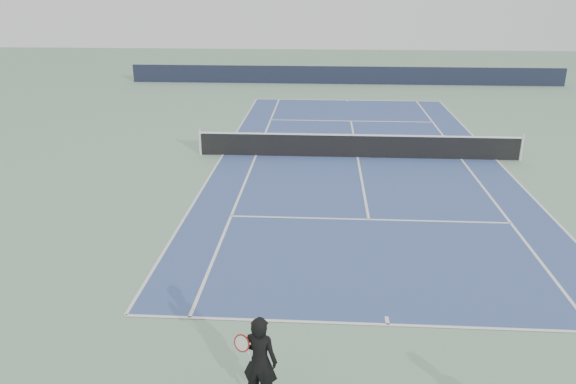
{
  "coord_description": "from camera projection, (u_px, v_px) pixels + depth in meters",
  "views": [
    {
      "loc": [
        -1.41,
        -21.8,
        6.55
      ],
      "look_at": [
        -2.35,
        -7.14,
        1.1
      ],
      "focal_mm": 35.0,
      "sensor_mm": 36.0,
      "label": 1
    }
  ],
  "objects": [
    {
      "name": "ground",
      "position": [
        358.0,
        157.0,
        22.59
      ],
      "size": [
        80.0,
        80.0,
        0.0
      ],
      "primitive_type": "plane",
      "color": "gray"
    },
    {
      "name": "court_surface",
      "position": [
        358.0,
        157.0,
        22.59
      ],
      "size": [
        10.97,
        23.77,
        0.01
      ],
      "primitive_type": "cube",
      "color": "#384F86",
      "rests_on": "ground"
    },
    {
      "name": "tennis_net",
      "position": [
        358.0,
        145.0,
        22.42
      ],
      "size": [
        12.9,
        0.1,
        1.07
      ],
      "color": "silver",
      "rests_on": "ground"
    },
    {
      "name": "windscreen_far",
      "position": [
        345.0,
        75.0,
        39.12
      ],
      "size": [
        30.0,
        0.25,
        1.2
      ],
      "primitive_type": "cube",
      "color": "black",
      "rests_on": "ground"
    },
    {
      "name": "tennis_player",
      "position": [
        260.0,
        361.0,
        9.09
      ],
      "size": [
        0.8,
        0.58,
        1.64
      ],
      "color": "black",
      "rests_on": "ground"
    }
  ]
}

